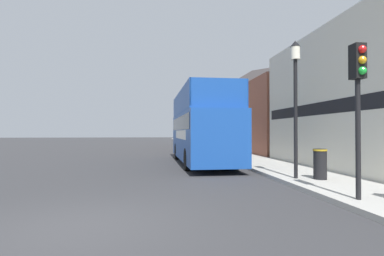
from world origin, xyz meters
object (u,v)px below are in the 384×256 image
(traffic_signal, at_px, (358,85))
(litter_bin, at_px, (320,163))
(tour_bus, at_px, (201,132))
(lamp_post_second, at_px, (228,111))
(lamp_post_nearest, at_px, (295,83))
(lamp_post_third, at_px, (205,113))
(parked_car_ahead_of_bus, at_px, (193,144))

(traffic_signal, xyz_separation_m, litter_bin, (0.78, 3.04, -2.20))
(tour_bus, distance_m, traffic_signal, 10.19)
(traffic_signal, distance_m, lamp_post_second, 12.63)
(litter_bin, bearing_deg, lamp_post_nearest, 157.09)
(traffic_signal, xyz_separation_m, lamp_post_third, (-0.04, 21.91, 0.74))
(tour_bus, height_order, traffic_signal, tour_bus)
(lamp_post_third, bearing_deg, tour_bus, -100.57)
(traffic_signal, relative_size, lamp_post_third, 0.74)
(lamp_post_second, bearing_deg, lamp_post_nearest, -89.34)
(litter_bin, bearing_deg, parked_car_ahead_of_bus, 99.21)
(traffic_signal, bearing_deg, lamp_post_nearest, 89.08)
(lamp_post_nearest, bearing_deg, parked_car_ahead_of_bus, 96.64)
(parked_car_ahead_of_bus, height_order, lamp_post_third, lamp_post_third)
(lamp_post_nearest, bearing_deg, lamp_post_third, 90.30)
(lamp_post_nearest, bearing_deg, tour_bus, 109.78)
(parked_car_ahead_of_bus, bearing_deg, lamp_post_second, -71.80)
(lamp_post_second, bearing_deg, traffic_signal, -89.76)
(traffic_signal, distance_m, lamp_post_nearest, 3.40)
(tour_bus, bearing_deg, lamp_post_nearest, -70.75)
(parked_car_ahead_of_bus, distance_m, lamp_post_nearest, 15.21)
(traffic_signal, xyz_separation_m, lamp_post_second, (-0.05, 12.63, 0.28))
(lamp_post_nearest, bearing_deg, litter_bin, -22.91)
(lamp_post_third, relative_size, litter_bin, 4.89)
(lamp_post_second, xyz_separation_m, litter_bin, (0.84, -9.59, -2.49))
(lamp_post_nearest, relative_size, litter_bin, 4.65)
(parked_car_ahead_of_bus, bearing_deg, tour_bus, -92.23)
(traffic_signal, relative_size, lamp_post_nearest, 0.77)
(traffic_signal, distance_m, lamp_post_third, 21.92)
(litter_bin, bearing_deg, lamp_post_second, 94.98)
(parked_car_ahead_of_bus, relative_size, lamp_post_second, 1.05)
(lamp_post_nearest, bearing_deg, traffic_signal, -90.92)
(lamp_post_nearest, height_order, lamp_post_second, lamp_post_nearest)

